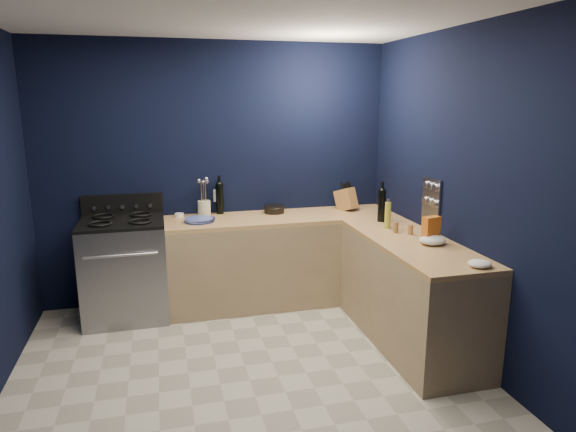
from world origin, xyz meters
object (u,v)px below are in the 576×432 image
object	(u,v)px
gas_range	(125,271)
plate_stack	(199,220)
knife_block	(346,200)
utensil_crock	(204,209)
crouton_bag	(431,230)

from	to	relation	value
gas_range	plate_stack	bearing A→B (deg)	-2.39
plate_stack	knife_block	distance (m)	1.55
knife_block	utensil_crock	bearing A→B (deg)	149.21
plate_stack	utensil_crock	xyz separation A→B (m)	(0.07, 0.22, 0.06)
gas_range	crouton_bag	world-z (taller)	crouton_bag
utensil_crock	gas_range	bearing A→B (deg)	-166.25
crouton_bag	utensil_crock	bearing A→B (deg)	123.28
gas_range	plate_stack	distance (m)	0.84
plate_stack	crouton_bag	distance (m)	2.13
gas_range	utensil_crock	world-z (taller)	utensil_crock
utensil_crock	knife_block	xyz separation A→B (m)	(1.47, -0.07, 0.03)
gas_range	utensil_crock	bearing A→B (deg)	13.75
gas_range	utensil_crock	size ratio (longest dim) A/B	5.87
knife_block	crouton_bag	distance (m)	1.37
plate_stack	gas_range	bearing A→B (deg)	177.61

